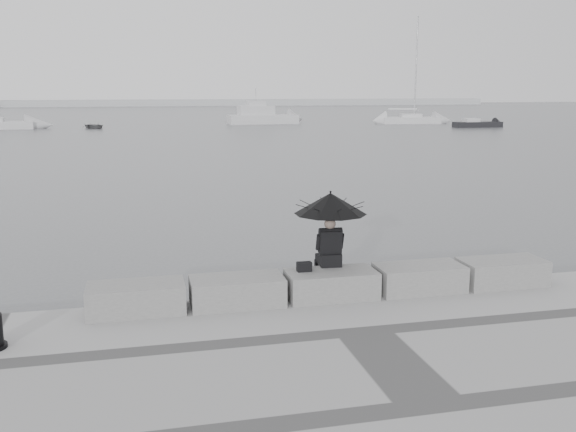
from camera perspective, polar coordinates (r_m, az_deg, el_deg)
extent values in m
plane|color=#4E5153|center=(12.19, 3.19, -8.86)|extent=(360.00, 360.00, 0.00)
cube|color=slate|center=(11.07, -13.35, -7.15)|extent=(1.60, 0.80, 0.50)
cube|color=slate|center=(11.18, -4.55, -6.69)|extent=(1.60, 0.80, 0.50)
cube|color=slate|center=(11.54, 3.87, -6.10)|extent=(1.60, 0.80, 0.50)
cube|color=slate|center=(12.14, 11.60, -5.44)|extent=(1.60, 0.80, 0.50)
cube|color=slate|center=(12.93, 18.48, -4.77)|extent=(1.60, 0.80, 0.50)
sphere|color=#726056|center=(11.66, 3.75, -0.70)|extent=(0.21, 0.21, 0.21)
cylinder|color=black|center=(11.63, 3.77, -0.37)|extent=(0.02, 0.02, 1.00)
cone|color=black|center=(11.57, 3.79, 1.13)|extent=(1.32, 1.32, 0.38)
sphere|color=black|center=(11.54, 3.80, 2.16)|extent=(0.04, 0.04, 0.04)
cube|color=black|center=(11.42, 1.45, -4.53)|extent=(0.26, 0.15, 0.17)
cube|color=#ABAEB1|center=(166.04, -12.31, 9.80)|extent=(180.00, 6.00, 1.60)
cube|color=silver|center=(81.38, 10.84, 8.32)|extent=(7.35, 3.54, 0.90)
cube|color=silver|center=(81.36, 10.86, 8.74)|extent=(2.70, 1.99, 0.50)
cylinder|color=#9F9FA2|center=(81.34, 11.02, 12.86)|extent=(0.16, 0.16, 12.00)
cylinder|color=#9F9FA2|center=(81.33, 10.88, 9.20)|extent=(3.93, 0.76, 0.10)
cube|color=silver|center=(79.30, -2.25, 8.55)|extent=(8.58, 3.20, 1.20)
cube|color=silver|center=(79.26, -2.26, 9.34)|extent=(4.33, 2.40, 1.20)
cube|color=silver|center=(79.23, -2.27, 9.99)|extent=(2.19, 1.70, 0.60)
cylinder|color=#9F9FA2|center=(79.22, -2.27, 10.79)|extent=(0.08, 0.08, 1.60)
cube|color=black|center=(75.30, 16.48, 7.77)|extent=(5.50, 1.72, 0.70)
cube|color=silver|center=(75.27, 16.50, 8.15)|extent=(1.67, 1.24, 0.50)
imported|color=slate|center=(72.97, -16.79, 7.67)|extent=(3.40, 2.90, 0.54)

